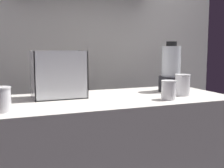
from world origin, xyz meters
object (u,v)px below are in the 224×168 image
at_px(juice_cup_mango_far_left, 1,100).
at_px(juice_cup_orange_left, 169,91).
at_px(juice_cup_beet_middle, 182,86).
at_px(carrot_display_bin, 59,83).
at_px(blender_pitcher, 171,71).

height_order(juice_cup_mango_far_left, juice_cup_orange_left, juice_cup_mango_far_left).
distance_m(juice_cup_mango_far_left, juice_cup_beet_middle, 1.05).
distance_m(carrot_display_bin, juice_cup_mango_far_left, 0.44).
bearing_deg(juice_cup_beet_middle, juice_cup_mango_far_left, -175.21).
bearing_deg(juice_cup_mango_far_left, juice_cup_beet_middle, 4.79).
distance_m(blender_pitcher, juice_cup_mango_far_left, 1.11).
height_order(carrot_display_bin, juice_cup_mango_far_left, carrot_display_bin).
relative_size(carrot_display_bin, juice_cup_beet_middle, 2.33).
height_order(carrot_display_bin, juice_cup_orange_left, carrot_display_bin).
relative_size(juice_cup_mango_far_left, juice_cup_beet_middle, 0.90).
bearing_deg(blender_pitcher, juice_cup_orange_left, -124.70).
bearing_deg(juice_cup_orange_left, carrot_display_bin, 152.10).
distance_m(juice_cup_mango_far_left, juice_cup_orange_left, 0.89).
distance_m(blender_pitcher, juice_cup_orange_left, 0.34).
bearing_deg(blender_pitcher, juice_cup_mango_far_left, -166.39).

